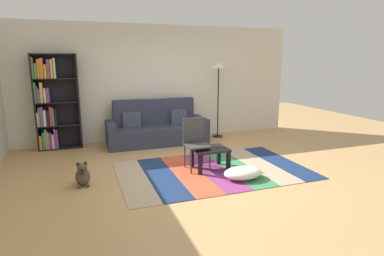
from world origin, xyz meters
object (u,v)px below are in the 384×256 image
(bookshelf, at_px, (52,103))
(tv_remote, at_px, (206,148))
(standing_lamp, at_px, (219,75))
(couch, at_px, (157,129))
(coffee_table, at_px, (210,152))
(dog, at_px, (83,175))
(folding_chair, at_px, (195,139))
(pouf, at_px, (243,173))

(bookshelf, bearing_deg, tv_remote, -42.84)
(standing_lamp, bearing_deg, couch, -176.20)
(coffee_table, distance_m, dog, 2.12)
(bookshelf, relative_size, tv_remote, 13.49)
(tv_remote, bearing_deg, couch, 74.18)
(standing_lamp, relative_size, folding_chair, 2.04)
(couch, height_order, bookshelf, bookshelf)
(tv_remote, bearing_deg, folding_chair, 105.74)
(folding_chair, bearing_deg, bookshelf, 161.31)
(couch, relative_size, folding_chair, 2.51)
(couch, distance_m, dog, 2.68)
(coffee_table, height_order, folding_chair, folding_chair)
(coffee_table, bearing_deg, pouf, -62.72)
(dog, xyz_separation_m, folding_chair, (1.90, 0.15, 0.37))
(bookshelf, relative_size, standing_lamp, 1.10)
(bookshelf, distance_m, pouf, 4.29)
(pouf, bearing_deg, couch, 105.83)
(bookshelf, xyz_separation_m, dog, (0.52, -2.37, -0.83))
(bookshelf, bearing_deg, pouf, -45.19)
(dog, height_order, tv_remote, tv_remote)
(coffee_table, bearing_deg, standing_lamp, 62.59)
(coffee_table, distance_m, folding_chair, 0.34)
(bookshelf, relative_size, dog, 5.09)
(pouf, xyz_separation_m, folding_chair, (-0.54, 0.76, 0.43))
(coffee_table, xyz_separation_m, pouf, (0.32, -0.62, -0.20))
(pouf, bearing_deg, dog, 165.94)
(standing_lamp, bearing_deg, pouf, -106.21)
(dog, relative_size, standing_lamp, 0.22)
(dog, distance_m, folding_chair, 1.94)
(pouf, height_order, folding_chair, folding_chair)
(couch, bearing_deg, pouf, -74.17)
(couch, height_order, folding_chair, couch)
(dog, bearing_deg, bookshelf, 102.46)
(bookshelf, distance_m, standing_lamp, 3.82)
(pouf, bearing_deg, coffee_table, 117.28)
(bookshelf, height_order, coffee_table, bookshelf)
(standing_lamp, distance_m, folding_chair, 2.64)
(coffee_table, distance_m, standing_lamp, 2.75)
(bookshelf, bearing_deg, coffee_table, -41.81)
(pouf, relative_size, standing_lamp, 0.35)
(coffee_table, xyz_separation_m, dog, (-2.12, -0.01, -0.15))
(coffee_table, relative_size, standing_lamp, 0.33)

